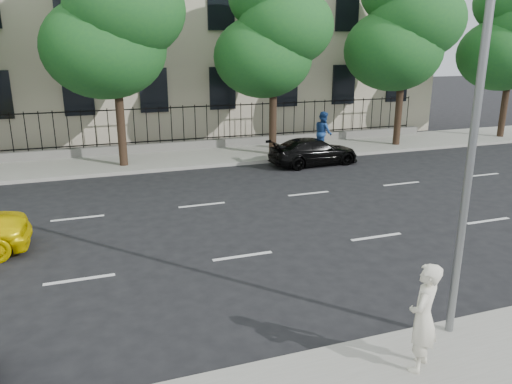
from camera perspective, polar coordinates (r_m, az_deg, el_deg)
ground at (r=10.91m, az=2.62°, el=-12.40°), size 120.00×120.00×0.00m
far_sidewalk at (r=23.69m, az=-10.18°, el=3.69°), size 60.00×4.00×0.15m
lane_markings at (r=15.01m, az=-4.20°, el=-4.01°), size 49.60×4.62×0.01m
iron_fence at (r=25.21m, az=-10.90°, el=5.77°), size 30.00×0.50×2.20m
street_light at (r=9.34m, az=22.31°, el=14.56°), size 0.25×3.32×8.05m
tree_c at (r=22.27m, az=-16.03°, el=18.95°), size 5.89×5.50×9.80m
tree_d at (r=23.82m, az=1.98°, el=17.98°), size 5.34×4.94×8.84m
tree_e at (r=27.17m, az=16.60°, el=17.94°), size 5.71×5.31×9.46m
black_sedan at (r=22.65m, az=6.62°, el=4.62°), size 4.27×1.99×1.21m
woman_near at (r=8.66m, az=18.57°, el=-13.43°), size 0.81×0.77×1.87m
pedestrian_far at (r=24.43m, az=7.70°, el=6.78°), size 0.82×1.02×2.00m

